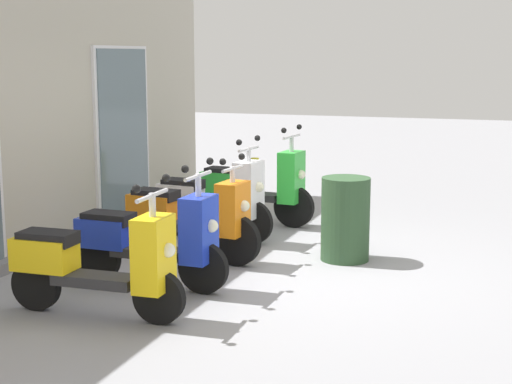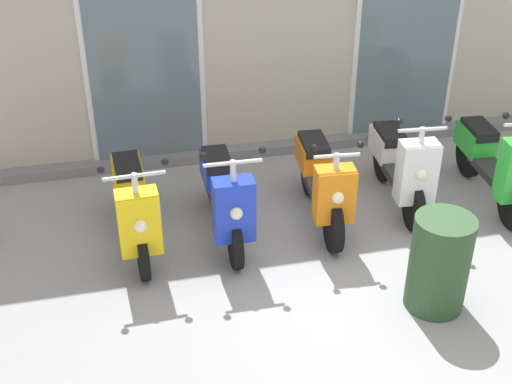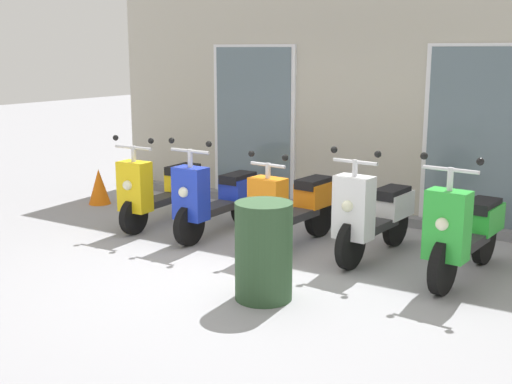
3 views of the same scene
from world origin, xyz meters
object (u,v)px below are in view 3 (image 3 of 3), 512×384
Objects in this scene: trash_bin at (264,251)px; traffic_cone at (99,186)px; scooter_blue at (217,197)px; scooter_yellow at (161,188)px; scooter_green at (465,230)px; scooter_white at (374,213)px; scooter_orange at (294,207)px.

traffic_cone is at bearing 154.24° from trash_bin.
scooter_blue is 2.49m from traffic_cone.
traffic_cone is at bearing 165.05° from scooter_yellow.
traffic_cone is (-5.41, 0.44, -0.23)m from scooter_green.
scooter_white reaches higher than trash_bin.
scooter_yellow is 1.03× the size of scooter_white.
traffic_cone is (-3.47, 0.38, -0.22)m from scooter_orange.
scooter_blue is at bearing -2.04° from scooter_yellow.
scooter_green reaches higher than scooter_orange.
scooter_green is (2.98, -0.00, 0.02)m from scooter_blue.
scooter_blue is 1.79× the size of trash_bin.
traffic_cone is at bearing 176.41° from scooter_white.
scooter_orange is 1.94m from scooter_green.
scooter_orange is at bearing -173.42° from scooter_white.
scooter_blue is at bearing -175.14° from scooter_white.
traffic_cone is (-1.54, 0.41, -0.22)m from scooter_yellow.
scooter_orange reaches higher than trash_bin.
trash_bin is (2.49, -1.53, -0.03)m from scooter_yellow.
scooter_white is 4.41m from traffic_cone.
trash_bin is 4.47m from traffic_cone.
scooter_orange is at bearing -6.29° from traffic_cone.
scooter_orange reaches higher than traffic_cone.
scooter_orange is 0.99× the size of scooter_green.
scooter_blue is at bearing -176.69° from scooter_orange.
scooter_white is 1.71m from trash_bin.
traffic_cone is (-2.44, 0.44, -0.22)m from scooter_blue.
scooter_orange is 0.93m from scooter_white.
trash_bin is at bearing -102.44° from scooter_white.
scooter_white is 1.74× the size of trash_bin.
scooter_yellow is 1.61m from traffic_cone.
scooter_orange is 1.66m from trash_bin.
scooter_white is (2.86, 0.13, 0.02)m from scooter_yellow.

